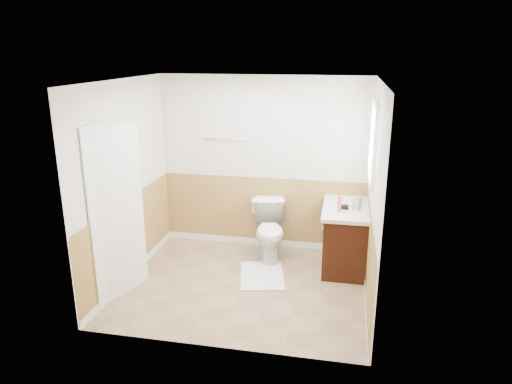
% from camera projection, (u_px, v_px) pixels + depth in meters
% --- Properties ---
extents(floor, '(3.00, 3.00, 0.00)m').
position_uv_depth(floor, '(244.00, 285.00, 5.84)').
color(floor, '#8C7051').
rests_on(floor, ground).
extents(ceiling, '(3.00, 3.00, 0.00)m').
position_uv_depth(ceiling, '(243.00, 81.00, 5.11)').
color(ceiling, white).
rests_on(ceiling, floor).
extents(wall_back, '(3.00, 0.00, 3.00)m').
position_uv_depth(wall_back, '(263.00, 164.00, 6.69)').
color(wall_back, silver).
rests_on(wall_back, floor).
extents(wall_front, '(3.00, 0.00, 3.00)m').
position_uv_depth(wall_front, '(212.00, 230.00, 4.26)').
color(wall_front, silver).
rests_on(wall_front, floor).
extents(wall_left, '(0.00, 3.00, 3.00)m').
position_uv_depth(wall_left, '(125.00, 183.00, 5.75)').
color(wall_left, silver).
rests_on(wall_left, floor).
extents(wall_right, '(0.00, 3.00, 3.00)m').
position_uv_depth(wall_right, '(374.00, 197.00, 5.20)').
color(wall_right, silver).
rests_on(wall_right, floor).
extents(wainscot_back, '(3.00, 0.00, 3.00)m').
position_uv_depth(wainscot_back, '(263.00, 213.00, 6.90)').
color(wainscot_back, '#B18B46').
rests_on(wainscot_back, floor).
extents(wainscot_front, '(3.00, 0.00, 3.00)m').
position_uv_depth(wainscot_front, '(215.00, 302.00, 4.49)').
color(wainscot_front, '#B18B46').
rests_on(wainscot_front, floor).
extents(wainscot_left, '(0.00, 2.60, 2.60)m').
position_uv_depth(wainscot_left, '(131.00, 239.00, 5.97)').
color(wainscot_left, '#B18B46').
rests_on(wainscot_left, floor).
extents(wainscot_right, '(0.00, 2.60, 2.60)m').
position_uv_depth(wainscot_right, '(369.00, 258.00, 5.42)').
color(wainscot_right, '#B18B46').
rests_on(wainscot_right, floor).
extents(toilet, '(0.60, 0.86, 0.79)m').
position_uv_depth(toilet, '(270.00, 231.00, 6.51)').
color(toilet, white).
rests_on(toilet, floor).
extents(bath_mat, '(0.71, 0.90, 0.02)m').
position_uv_depth(bath_mat, '(262.00, 275.00, 6.06)').
color(bath_mat, white).
rests_on(bath_mat, floor).
extents(vanity_cabinet, '(0.55, 1.10, 0.80)m').
position_uv_depth(vanity_cabinet, '(345.00, 237.00, 6.28)').
color(vanity_cabinet, black).
rests_on(vanity_cabinet, floor).
extents(vanity_knob_left, '(0.03, 0.03, 0.03)m').
position_uv_depth(vanity_knob_left, '(323.00, 228.00, 6.20)').
color(vanity_knob_left, silver).
rests_on(vanity_knob_left, vanity_cabinet).
extents(vanity_knob_right, '(0.03, 0.03, 0.03)m').
position_uv_depth(vanity_knob_right, '(324.00, 223.00, 6.38)').
color(vanity_knob_right, silver).
rests_on(vanity_knob_right, vanity_cabinet).
extents(countertop, '(0.60, 1.15, 0.05)m').
position_uv_depth(countertop, '(346.00, 208.00, 6.16)').
color(countertop, beige).
rests_on(countertop, vanity_cabinet).
extents(sink_basin, '(0.36, 0.36, 0.02)m').
position_uv_depth(sink_basin, '(347.00, 202.00, 6.28)').
color(sink_basin, silver).
rests_on(sink_basin, countertop).
extents(faucet, '(0.02, 0.02, 0.14)m').
position_uv_depth(faucet, '(361.00, 198.00, 6.23)').
color(faucet, '#B6B5BC').
rests_on(faucet, countertop).
extents(lotion_bottle, '(0.05, 0.05, 0.22)m').
position_uv_depth(lotion_bottle, '(339.00, 204.00, 5.86)').
color(lotion_bottle, '#EF3D83').
rests_on(lotion_bottle, countertop).
extents(soap_dispenser, '(0.12, 0.12, 0.20)m').
position_uv_depth(soap_dispenser, '(357.00, 202.00, 6.00)').
color(soap_dispenser, '#98A2AB').
rests_on(soap_dispenser, countertop).
extents(hair_dryer_body, '(0.14, 0.07, 0.07)m').
position_uv_depth(hair_dryer_body, '(343.00, 207.00, 6.01)').
color(hair_dryer_body, black).
rests_on(hair_dryer_body, countertop).
extents(hair_dryer_handle, '(0.03, 0.03, 0.07)m').
position_uv_depth(hair_dryer_handle, '(341.00, 208.00, 6.06)').
color(hair_dryer_handle, black).
rests_on(hair_dryer_handle, countertop).
extents(mirror_panel, '(0.02, 0.35, 0.90)m').
position_uv_depth(mirror_panel, '(371.00, 150.00, 6.14)').
color(mirror_panel, silver).
rests_on(mirror_panel, wall_right).
extents(window_frame, '(0.04, 0.80, 1.00)m').
position_uv_depth(window_frame, '(373.00, 143.00, 5.61)').
color(window_frame, white).
rests_on(window_frame, wall_right).
extents(window_glass, '(0.01, 0.70, 0.90)m').
position_uv_depth(window_glass, '(374.00, 143.00, 5.60)').
color(window_glass, white).
rests_on(window_glass, wall_right).
extents(door, '(0.29, 0.78, 2.04)m').
position_uv_depth(door, '(117.00, 213.00, 5.38)').
color(door, white).
rests_on(door, wall_left).
extents(door_frame, '(0.02, 0.92, 2.10)m').
position_uv_depth(door_frame, '(111.00, 212.00, 5.39)').
color(door_frame, white).
rests_on(door_frame, wall_left).
extents(door_knob, '(0.06, 0.06, 0.06)m').
position_uv_depth(door_knob, '(135.00, 210.00, 5.70)').
color(door_knob, silver).
rests_on(door_knob, door).
extents(towel_bar, '(0.62, 0.02, 0.02)m').
position_uv_depth(towel_bar, '(225.00, 139.00, 6.64)').
color(towel_bar, silver).
rests_on(towel_bar, wall_back).
extents(tp_holder_bar, '(0.14, 0.02, 0.02)m').
position_uv_depth(tp_holder_bar, '(256.00, 201.00, 6.81)').
color(tp_holder_bar, silver).
rests_on(tp_holder_bar, wall_back).
extents(tp_roll, '(0.10, 0.11, 0.11)m').
position_uv_depth(tp_roll, '(256.00, 201.00, 6.81)').
color(tp_roll, white).
rests_on(tp_roll, tp_holder_bar).
extents(tp_sheet, '(0.10, 0.01, 0.16)m').
position_uv_depth(tp_sheet, '(256.00, 208.00, 6.84)').
color(tp_sheet, white).
rests_on(tp_sheet, tp_roll).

